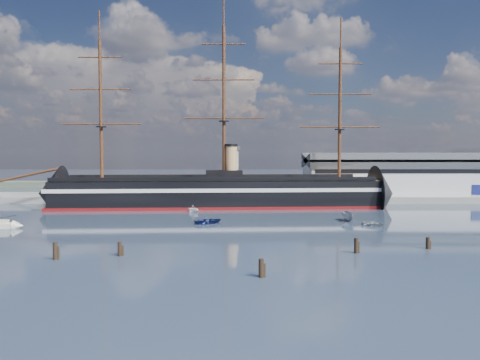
{
  "coord_description": "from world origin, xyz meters",
  "views": [
    {
      "loc": [
        5.96,
        -69.74,
        15.27
      ],
      "look_at": [
        5.63,
        35.0,
        9.0
      ],
      "focal_mm": 35.0,
      "sensor_mm": 36.0,
      "label": 1
    }
  ],
  "objects": [
    {
      "name": "quay_tower",
      "position": [
        3.0,
        73.0,
        9.75
      ],
      "size": [
        5.0,
        5.0,
        15.0
      ],
      "color": "silver",
      "rests_on": "ground"
    },
    {
      "name": "piling_extra",
      "position": [
        -11.95,
        -1.83,
        0.0
      ],
      "size": [
        0.64,
        0.64,
        2.83
      ],
      "primitive_type": "cylinder",
      "color": "black",
      "rests_on": "ground"
    },
    {
      "name": "ground",
      "position": [
        0.0,
        40.0,
        0.0
      ],
      "size": [
        600.0,
        600.0,
        0.0
      ],
      "primitive_type": "plane",
      "color": "#2A3444",
      "rests_on": "ground"
    },
    {
      "name": "warehouse",
      "position": [
        58.0,
        80.0,
        7.98
      ],
      "size": [
        63.0,
        21.0,
        11.6
      ],
      "color": "#B7BABC",
      "rests_on": "ground"
    },
    {
      "name": "motorboat_d",
      "position": [
        -6.25,
        48.0,
        0.0
      ],
      "size": [
        5.59,
        5.98,
        2.1
      ],
      "primitive_type": "imported",
      "rotation": [
        0.0,
        0.0,
        0.87
      ],
      "color": "white",
      "rests_on": "ground"
    },
    {
      "name": "piling_far_right",
      "position": [
        35.36,
        3.22,
        0.0
      ],
      "size": [
        0.64,
        0.64,
        2.59
      ],
      "primitive_type": "cylinder",
      "color": "black",
      "rests_on": "ground"
    },
    {
      "name": "piling_near_left",
      "position": [
        -20.49,
        -4.28,
        0.0
      ],
      "size": [
        0.64,
        0.64,
        3.21
      ],
      "primitive_type": "cylinder",
      "color": "black",
      "rests_on": "ground"
    },
    {
      "name": "motorboat_e",
      "position": [
        33.26,
        26.6,
        0.0
      ],
      "size": [
        2.61,
        2.93,
        1.32
      ],
      "primitive_type": "imported",
      "rotation": [
        0.0,
        0.0,
        0.92
      ],
      "color": "gray",
      "rests_on": "ground"
    },
    {
      "name": "piling_near_right",
      "position": [
        23.29,
        0.1,
        0.0
      ],
      "size": [
        0.64,
        0.64,
        3.04
      ],
      "primitive_type": "cylinder",
      "color": "black",
      "rests_on": "ground"
    },
    {
      "name": "motorboat_b",
      "position": [
        -1.12,
        29.49,
        0.0
      ],
      "size": [
        2.96,
        4.08,
        1.77
      ],
      "primitive_type": "imported",
      "rotation": [
        0.0,
        0.0,
        2.0
      ],
      "color": "navy",
      "rests_on": "ground"
    },
    {
      "name": "piling_near_mid",
      "position": [
        8.36,
        -13.58,
        0.0
      ],
      "size": [
        0.64,
        0.64,
        3.0
      ],
      "primitive_type": "cylinder",
      "color": "black",
      "rests_on": "ground"
    },
    {
      "name": "warship",
      "position": [
        -2.62,
        60.0,
        4.04
      ],
      "size": [
        113.35,
        21.72,
        53.94
      ],
      "rotation": [
        0.0,
        0.0,
        0.06
      ],
      "color": "black",
      "rests_on": "ground"
    },
    {
      "name": "motorboat_c",
      "position": [
        29.59,
        32.85,
        0.0
      ],
      "size": [
        6.76,
        3.04,
        2.62
      ],
      "primitive_type": "imported",
      "rotation": [
        0.0,
        0.0,
        0.1
      ],
      "color": "gray",
      "rests_on": "ground"
    },
    {
      "name": "quay",
      "position": [
        10.0,
        76.0,
        0.0
      ],
      "size": [
        180.0,
        18.0,
        2.0
      ],
      "primitive_type": "cube",
      "color": "slate",
      "rests_on": "ground"
    }
  ]
}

